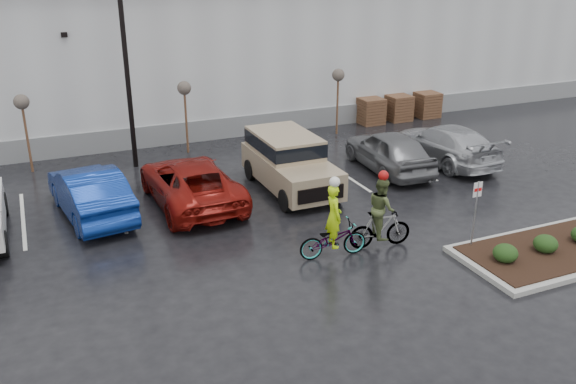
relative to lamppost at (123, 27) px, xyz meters
name	(u,v)px	position (x,y,z in m)	size (l,w,h in m)	color
ground	(364,278)	(4.00, -12.00, -5.69)	(120.00, 120.00, 0.00)	black
warehouse	(169,42)	(4.00, 9.99, -2.04)	(60.50, 15.50, 7.20)	#B7BABC
wooded_ridge	(109,17)	(4.00, 33.00, -2.69)	(80.00, 25.00, 6.00)	#253A18
lamppost	(123,27)	(0.00, 0.00, 0.00)	(0.50, 1.00, 9.22)	black
sapling_west	(22,106)	(-4.00, 1.00, -2.96)	(0.60, 0.60, 3.20)	#4C2F1E
sapling_mid	(184,92)	(2.50, 1.00, -2.96)	(0.60, 0.60, 3.20)	#4C2F1E
sapling_east	(338,79)	(10.00, 1.00, -2.96)	(0.60, 0.60, 3.20)	#4C2F1E
pallet_stack_a	(371,111)	(12.50, 2.00, -5.01)	(1.20, 1.20, 1.35)	#4C2F1E
pallet_stack_b	(398,108)	(14.20, 2.00, -5.01)	(1.20, 1.20, 1.35)	#4C2F1E
pallet_stack_c	(427,105)	(16.00, 2.00, -5.01)	(1.20, 1.20, 1.35)	#4C2F1E
shrub_a	(505,253)	(8.00, -13.00, -5.27)	(0.70, 0.70, 0.52)	black
shrub_b	(546,244)	(9.50, -13.00, -5.27)	(0.70, 0.70, 0.52)	black
fire_lane_sign	(476,207)	(7.80, -11.80, -4.28)	(0.30, 0.05, 2.20)	gray
car_blue	(90,192)	(-2.30, -4.58, -4.84)	(1.80, 5.16, 1.70)	navy
car_red	(191,182)	(1.08, -4.88, -4.88)	(2.68, 5.82, 1.62)	maroon
suv_tan	(291,164)	(4.84, -5.08, -4.66)	(2.20, 5.10, 2.06)	gray
car_grey	(389,150)	(9.41, -4.63, -4.84)	(2.00, 4.98, 1.70)	slate
car_far_silver	(445,144)	(12.19, -4.64, -4.89)	(2.24, 5.50, 1.60)	#ABAEB3
cyclist_hivis	(333,233)	(3.80, -10.50, -4.92)	(2.12, 0.92, 2.49)	#3F3F44
cyclist_olive	(381,220)	(5.40, -10.50, -4.80)	(1.94, 0.96, 2.45)	#3F3F44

